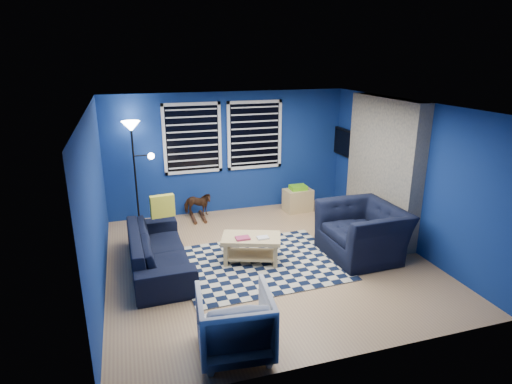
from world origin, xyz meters
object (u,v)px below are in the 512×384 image
armchair_bent (235,322)px  rocking_horse (197,204)px  floor_lamp (133,141)px  cabinet (298,200)px  armchair_big (363,231)px  tv (346,143)px  coffee_table (251,244)px  sofa (158,250)px

armchair_bent → rocking_horse: (0.30, 4.18, -0.06)m
armchair_bent → floor_lamp: 4.54m
armchair_bent → cabinet: armchair_bent is taller
rocking_horse → armchair_big: bearing=-113.5°
tv → coffee_table: tv is taller
tv → sofa: 4.63m
rocking_horse → cabinet: size_ratio=0.96×
tv → floor_lamp: floor_lamp is taller
armchair_bent → coffee_table: bearing=-105.3°
tv → sofa: (-4.14, -1.77, -1.08)m
rocking_horse → sofa: bearing=176.9°
armchair_big → armchair_bent: (-2.62, -1.74, -0.05)m
sofa → coffee_table: size_ratio=2.05×
coffee_table → sofa: bearing=171.6°
coffee_table → armchair_bent: bearing=-111.3°
tv → rocking_horse: 3.39m
sofa → armchair_big: 3.31m
armchair_big → rocking_horse: size_ratio=2.23×
sofa → floor_lamp: 2.43m
sofa → cabinet: (3.06, 1.76, -0.06)m
sofa → armchair_bent: 2.35m
armchair_big → coffee_table: 1.85m
armchair_big → armchair_bent: bearing=-58.5°
tv → floor_lamp: 4.35m
coffee_table → armchair_big: bearing=-9.5°
sofa → cabinet: sofa is taller
tv → armchair_big: bearing=-111.0°
armchair_big → armchair_bent: 3.15m
sofa → armchair_bent: bearing=-165.5°
armchair_big → cabinet: (-0.20, 2.28, -0.17)m
armchair_big → cabinet: armchair_big is taller
armchair_big → armchair_bent: armchair_big is taller
coffee_table → cabinet: (1.62, 1.97, -0.07)m
coffee_table → tv: bearing=36.2°
tv → rocking_horse: tv is taller
tv → coffee_table: (-2.71, -1.98, -1.08)m
sofa → tv: bearing=-68.2°
cabinet → coffee_table: bearing=-135.2°
rocking_horse → floor_lamp: (-1.13, 0.09, 1.35)m
armchair_bent → rocking_horse: size_ratio=1.42×
armchair_big → floor_lamp: size_ratio=0.64×
sofa → cabinet: 3.53m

